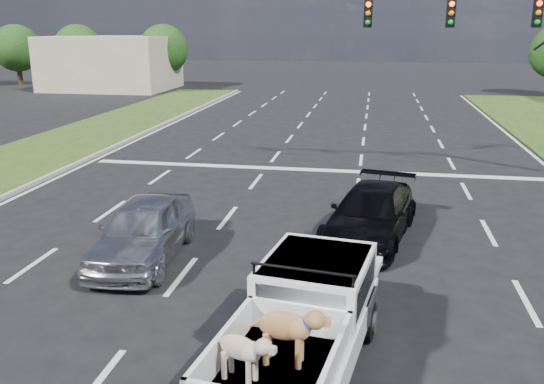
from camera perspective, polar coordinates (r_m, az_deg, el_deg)
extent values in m
plane|color=black|center=(12.21, -1.06, -8.93)|extent=(160.00, 160.00, 0.00)
cube|color=silver|center=(19.11, -13.16, -0.01)|extent=(0.12, 60.00, 0.01)
cube|color=silver|center=(18.05, -2.87, -0.54)|extent=(0.12, 60.00, 0.01)
cube|color=silver|center=(17.63, 8.30, -1.10)|extent=(0.12, 60.00, 0.01)
cube|color=silver|center=(17.90, 19.56, -1.62)|extent=(0.12, 60.00, 0.01)
cube|color=silver|center=(20.74, -22.23, 0.46)|extent=(0.15, 60.00, 0.01)
cube|color=silver|center=(21.59, 4.02, 2.22)|extent=(17.00, 0.45, 0.01)
cube|color=#9D9690|center=(20.86, -22.83, 0.66)|extent=(0.15, 60.00, 0.14)
cube|color=black|center=(22.00, 24.83, 15.80)|extent=(0.30, 0.18, 0.95)
sphere|color=#FF3407|center=(21.90, 24.99, 16.58)|extent=(0.18, 0.18, 0.18)
cube|color=black|center=(21.50, 17.30, 16.55)|extent=(0.30, 0.18, 0.95)
sphere|color=#FF3407|center=(21.40, 17.41, 17.35)|extent=(0.18, 0.18, 0.18)
cube|color=black|center=(21.36, 9.51, 17.04)|extent=(0.30, 0.18, 0.95)
sphere|color=#FF3407|center=(21.26, 9.54, 17.85)|extent=(0.18, 0.18, 0.18)
cube|color=beige|center=(51.91, -15.63, 12.21)|extent=(10.00, 8.00, 4.40)
cylinder|color=#332114|center=(58.62, -23.72, 10.75)|extent=(0.44, 0.44, 2.16)
sphere|color=black|center=(58.51, -23.97, 12.90)|extent=(4.20, 4.20, 4.20)
cylinder|color=#332114|center=(55.56, -18.45, 11.04)|extent=(0.44, 0.44, 2.16)
sphere|color=black|center=(55.44, -18.66, 13.32)|extent=(4.20, 4.20, 4.20)
cylinder|color=#332114|center=(52.27, -10.55, 11.32)|extent=(0.44, 0.44, 2.16)
sphere|color=black|center=(52.15, -10.67, 13.75)|extent=(4.20, 4.20, 4.20)
cylinder|color=black|center=(10.46, 0.81, -11.38)|extent=(0.34, 0.70, 0.67)
cylinder|color=black|center=(10.16, 9.32, -12.50)|extent=(0.34, 0.70, 0.67)
cube|color=white|center=(8.81, 2.51, -15.20)|extent=(2.35, 4.88, 0.46)
cube|color=white|center=(9.48, 4.42, -8.71)|extent=(1.91, 2.25, 0.76)
cube|color=black|center=(8.59, 2.76, -11.23)|extent=(1.36, 0.23, 0.55)
cylinder|color=black|center=(8.46, 3.03, -7.68)|extent=(1.58, 0.28, 0.04)
cube|color=black|center=(7.87, 0.35, -17.68)|extent=(1.89, 2.46, 0.05)
cube|color=white|center=(7.96, -4.99, -15.13)|extent=(0.40, 2.24, 0.46)
cube|color=white|center=(7.56, 6.02, -16.97)|extent=(0.40, 2.24, 0.46)
imported|color=#B7B9BF|center=(13.45, -12.64, -3.67)|extent=(1.91, 4.24, 1.41)
imported|color=black|center=(14.61, 9.75, -2.16)|extent=(2.70, 4.74, 1.30)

